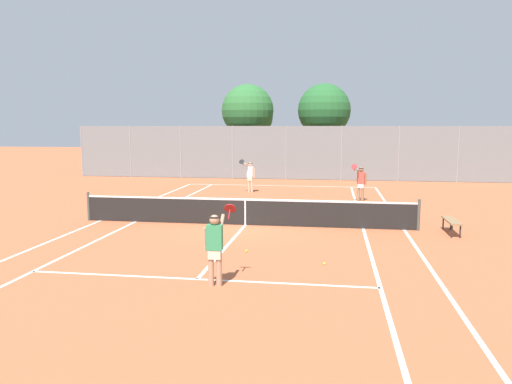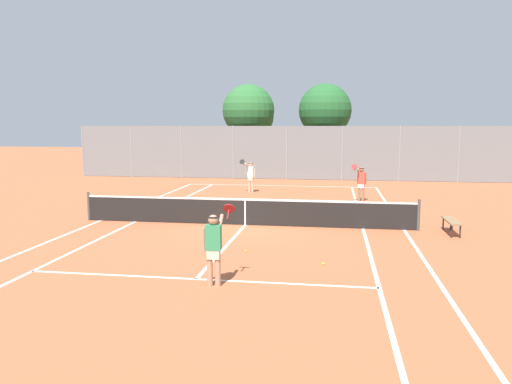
{
  "view_description": "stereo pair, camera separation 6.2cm",
  "coord_description": "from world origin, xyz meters",
  "px_view_note": "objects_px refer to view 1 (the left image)",
  "views": [
    {
      "loc": [
        3.04,
        -17.21,
        3.52
      ],
      "look_at": [
        0.16,
        1.5,
        1.0
      ],
      "focal_mm": 35.0,
      "sensor_mm": 36.0,
      "label": 1
    },
    {
      "loc": [
        3.1,
        -17.21,
        3.52
      ],
      "look_at": [
        0.16,
        1.5,
        1.0
      ],
      "focal_mm": 35.0,
      "sensor_mm": 36.0,
      "label": 2
    }
  ],
  "objects_px": {
    "player_far_right": "(361,182)",
    "tree_behind_right": "(323,111)",
    "player_near_side": "(215,245)",
    "loose_tennis_ball_1": "(324,264)",
    "tree_behind_left": "(249,113)",
    "loose_tennis_ball_0": "(247,251)",
    "player_far_left": "(250,175)",
    "courtside_bench": "(452,221)",
    "tennis_net": "(245,211)"
  },
  "relations": [
    {
      "from": "tennis_net",
      "to": "loose_tennis_ball_0",
      "type": "distance_m",
      "value": 3.85
    },
    {
      "from": "player_near_side",
      "to": "tree_behind_right",
      "type": "height_order",
      "value": "tree_behind_right"
    },
    {
      "from": "loose_tennis_ball_0",
      "to": "tree_behind_right",
      "type": "bearing_deg",
      "value": 86.12
    },
    {
      "from": "loose_tennis_ball_0",
      "to": "loose_tennis_ball_1",
      "type": "xyz_separation_m",
      "value": [
        2.18,
        -0.99,
        0.0
      ]
    },
    {
      "from": "tennis_net",
      "to": "tree_behind_right",
      "type": "xyz_separation_m",
      "value": [
        2.27,
        19.49,
        4.04
      ]
    },
    {
      "from": "tennis_net",
      "to": "player_far_left",
      "type": "height_order",
      "value": "player_far_left"
    },
    {
      "from": "player_far_left",
      "to": "player_far_right",
      "type": "height_order",
      "value": "same"
    },
    {
      "from": "tennis_net",
      "to": "player_far_right",
      "type": "relative_size",
      "value": 6.76
    },
    {
      "from": "player_far_left",
      "to": "tree_behind_right",
      "type": "xyz_separation_m",
      "value": [
        3.55,
        10.68,
        3.62
      ]
    },
    {
      "from": "player_far_left",
      "to": "loose_tennis_ball_0",
      "type": "relative_size",
      "value": 26.88
    },
    {
      "from": "player_far_right",
      "to": "loose_tennis_ball_0",
      "type": "xyz_separation_m",
      "value": [
        -3.66,
        -10.21,
        -0.89
      ]
    },
    {
      "from": "loose_tennis_ball_1",
      "to": "loose_tennis_ball_0",
      "type": "bearing_deg",
      "value": 155.62
    },
    {
      "from": "loose_tennis_ball_1",
      "to": "tree_behind_right",
      "type": "relative_size",
      "value": 0.01
    },
    {
      "from": "player_far_left",
      "to": "courtside_bench",
      "type": "relative_size",
      "value": 1.18
    },
    {
      "from": "player_far_left",
      "to": "player_far_right",
      "type": "bearing_deg",
      "value": -22.55
    },
    {
      "from": "player_near_side",
      "to": "loose_tennis_ball_1",
      "type": "distance_m",
      "value": 3.25
    },
    {
      "from": "loose_tennis_ball_1",
      "to": "courtside_bench",
      "type": "bearing_deg",
      "value": 47.19
    },
    {
      "from": "loose_tennis_ball_1",
      "to": "player_far_right",
      "type": "bearing_deg",
      "value": 82.48
    },
    {
      "from": "player_near_side",
      "to": "tree_behind_left",
      "type": "bearing_deg",
      "value": 97.83
    },
    {
      "from": "player_near_side",
      "to": "loose_tennis_ball_1",
      "type": "xyz_separation_m",
      "value": [
        2.36,
        2.05,
        -0.89
      ]
    },
    {
      "from": "loose_tennis_ball_0",
      "to": "loose_tennis_ball_1",
      "type": "distance_m",
      "value": 2.4
    },
    {
      "from": "player_far_right",
      "to": "loose_tennis_ball_1",
      "type": "xyz_separation_m",
      "value": [
        -1.48,
        -11.2,
        -0.89
      ]
    },
    {
      "from": "player_near_side",
      "to": "loose_tennis_ball_0",
      "type": "xyz_separation_m",
      "value": [
        0.18,
        3.03,
        -0.89
      ]
    },
    {
      "from": "player_far_left",
      "to": "courtside_bench",
      "type": "distance_m",
      "value": 12.32
    },
    {
      "from": "player_far_right",
      "to": "courtside_bench",
      "type": "height_order",
      "value": "player_far_right"
    },
    {
      "from": "courtside_bench",
      "to": "player_near_side",
      "type": "bearing_deg",
      "value": -134.97
    },
    {
      "from": "loose_tennis_ball_1",
      "to": "tree_behind_left",
      "type": "relative_size",
      "value": 0.01
    },
    {
      "from": "player_far_left",
      "to": "loose_tennis_ball_0",
      "type": "xyz_separation_m",
      "value": [
        1.98,
        -12.55,
        -0.89
      ]
    },
    {
      "from": "player_near_side",
      "to": "tree_behind_left",
      "type": "height_order",
      "value": "tree_behind_left"
    },
    {
      "from": "loose_tennis_ball_0",
      "to": "tree_behind_left",
      "type": "distance_m",
      "value": 23.61
    },
    {
      "from": "tree_behind_left",
      "to": "loose_tennis_ball_0",
      "type": "bearing_deg",
      "value": -80.71
    },
    {
      "from": "tree_behind_right",
      "to": "player_near_side",
      "type": "bearing_deg",
      "value": -93.82
    },
    {
      "from": "tree_behind_left",
      "to": "tree_behind_right",
      "type": "bearing_deg",
      "value": 3.84
    },
    {
      "from": "tennis_net",
      "to": "loose_tennis_ball_1",
      "type": "distance_m",
      "value": 5.57
    },
    {
      "from": "tennis_net",
      "to": "loose_tennis_ball_0",
      "type": "height_order",
      "value": "tennis_net"
    },
    {
      "from": "courtside_bench",
      "to": "tree_behind_left",
      "type": "height_order",
      "value": "tree_behind_left"
    },
    {
      "from": "player_far_right",
      "to": "tree_behind_right",
      "type": "relative_size",
      "value": 0.27
    },
    {
      "from": "loose_tennis_ball_0",
      "to": "player_far_right",
      "type": "bearing_deg",
      "value": 70.26
    },
    {
      "from": "loose_tennis_ball_0",
      "to": "tree_behind_left",
      "type": "xyz_separation_m",
      "value": [
        -3.74,
        22.88,
        4.44
      ]
    },
    {
      "from": "tree_behind_left",
      "to": "player_far_left",
      "type": "bearing_deg",
      "value": -80.3
    },
    {
      "from": "loose_tennis_ball_1",
      "to": "player_near_side",
      "type": "bearing_deg",
      "value": -139.1
    },
    {
      "from": "tennis_net",
      "to": "player_far_right",
      "type": "distance_m",
      "value": 7.81
    },
    {
      "from": "loose_tennis_ball_1",
      "to": "tree_behind_right",
      "type": "distance_m",
      "value": 24.65
    },
    {
      "from": "tennis_net",
      "to": "loose_tennis_ball_0",
      "type": "relative_size",
      "value": 181.82
    },
    {
      "from": "player_near_side",
      "to": "tree_behind_left",
      "type": "xyz_separation_m",
      "value": [
        -3.57,
        25.92,
        3.54
      ]
    },
    {
      "from": "tennis_net",
      "to": "player_near_side",
      "type": "distance_m",
      "value": 6.82
    },
    {
      "from": "player_far_right",
      "to": "tree_behind_right",
      "type": "height_order",
      "value": "tree_behind_right"
    },
    {
      "from": "player_far_left",
      "to": "tennis_net",
      "type": "bearing_deg",
      "value": -81.73
    },
    {
      "from": "tree_behind_left",
      "to": "tennis_net",
      "type": "bearing_deg",
      "value": -80.96
    },
    {
      "from": "tennis_net",
      "to": "tree_behind_right",
      "type": "relative_size",
      "value": 1.84
    }
  ]
}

